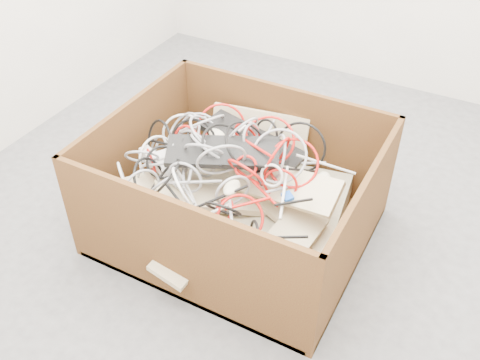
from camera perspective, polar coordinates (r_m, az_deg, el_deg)
The scene contains 8 objects.
ground at distance 2.82m, azimuth 2.16°, elevation -1.85°, with size 3.00×3.00×0.00m, color #4D4E50.
cardboard_box at distance 2.55m, azimuth -0.53°, elevation -2.88°, with size 1.16×0.97×0.56m.
keyboard_pile at distance 2.45m, azimuth 0.06°, elevation -0.72°, with size 0.99×1.01×0.39m.
mice_scatter at distance 2.40m, azimuth -1.50°, elevation 1.01°, with size 0.82×0.62×0.15m.
power_strip_left at distance 2.51m, azimuth -6.59°, elevation 2.87°, with size 0.29×0.05×0.04m, color white.
power_strip_right at distance 2.50m, azimuth -8.42°, elevation 1.56°, with size 0.25×0.05×0.04m, color white.
vga_plug at distance 2.28m, azimuth 4.99°, elevation -1.74°, with size 0.04×0.04×0.02m, color #0B40AE.
cable_tangle at distance 2.43m, azimuth -2.82°, elevation 2.49°, with size 1.01×0.83×0.43m.
Camera 1 is at (0.92, -1.93, 1.85)m, focal length 40.83 mm.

